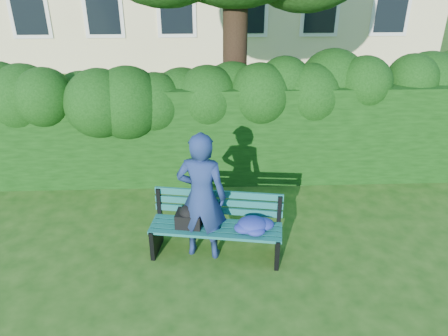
{
  "coord_description": "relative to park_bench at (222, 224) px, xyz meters",
  "views": [
    {
      "loc": [
        -0.23,
        -5.26,
        3.92
      ],
      "look_at": [
        0.0,
        0.6,
        0.95
      ],
      "focal_mm": 35.0,
      "sensor_mm": 36.0,
      "label": 1
    }
  ],
  "objects": [
    {
      "name": "ground",
      "position": [
        0.07,
        0.23,
        -0.49
      ],
      "size": [
        80.0,
        80.0,
        0.0
      ],
      "primitive_type": "plane",
      "color": "#1D4A12",
      "rests_on": "ground"
    },
    {
      "name": "hedge",
      "position": [
        0.07,
        2.43,
        0.41
      ],
      "size": [
        10.0,
        1.0,
        1.8
      ],
      "color": "black",
      "rests_on": "ground"
    },
    {
      "name": "park_bench",
      "position": [
        0.0,
        0.0,
        0.0
      ],
      "size": [
        1.88,
        0.84,
        0.89
      ],
      "rotation": [
        0.0,
        0.0,
        -0.16
      ],
      "color": "#10544B",
      "rests_on": "ground"
    },
    {
      "name": "man_reading",
      "position": [
        -0.27,
        0.02,
        0.44
      ],
      "size": [
        0.76,
        0.58,
        1.86
      ],
      "primitive_type": "imported",
      "rotation": [
        0.0,
        0.0,
        2.92
      ],
      "color": "navy",
      "rests_on": "ground"
    }
  ]
}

